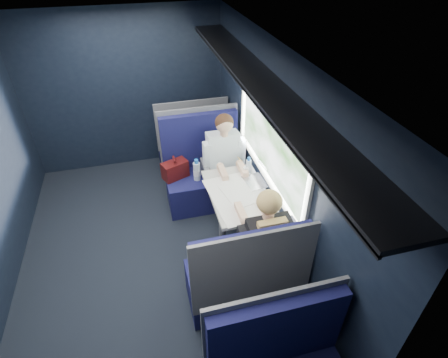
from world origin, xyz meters
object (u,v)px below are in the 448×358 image
object	(u,v)px
laptop	(260,177)
bottle_small	(249,166)
seat_row_front	(191,141)
woman	(264,238)
table	(236,198)
seat_bay_far	(242,279)
seat_bay_near	(203,174)
man	(225,160)
cup	(246,170)

from	to	relation	value
laptop	bottle_small	bearing A→B (deg)	107.78
seat_row_front	bottle_small	world-z (taller)	seat_row_front
seat_row_front	woman	world-z (taller)	woman
table	seat_bay_far	world-z (taller)	seat_bay_far
woman	seat_bay_near	bearing A→B (deg)	99.49
seat_bay_far	man	world-z (taller)	man
bottle_small	cup	size ratio (longest dim) A/B	2.43
table	laptop	xyz separation A→B (m)	(0.32, 0.13, 0.14)
seat_bay_near	man	xyz separation A→B (m)	(0.26, -0.17, 0.30)
laptop	cup	xyz separation A→B (m)	(-0.10, 0.19, -0.02)
seat_row_front	laptop	distance (m)	1.79
table	seat_bay_far	xyz separation A→B (m)	(-0.18, -0.87, -0.25)
table	bottle_small	bearing A→B (deg)	53.09
seat_bay_far	seat_row_front	distance (m)	2.67
seat_row_front	bottle_small	distance (m)	1.58
laptop	seat_bay_near	bearing A→B (deg)	124.46
bottle_small	seat_row_front	bearing A→B (deg)	106.46
seat_bay_near	seat_row_front	xyz separation A→B (m)	(0.01, 0.92, -0.01)
laptop	bottle_small	size ratio (longest dim) A/B	1.54
seat_bay_far	cup	size ratio (longest dim) A/B	14.76
seat_bay_far	seat_bay_near	bearing A→B (deg)	90.47
cup	table	bearing A→B (deg)	-124.07
woman	laptop	size ratio (longest dim) A/B	4.13
laptop	woman	bearing A→B (deg)	-106.62
table	cup	bearing A→B (deg)	55.93
table	man	size ratio (longest dim) A/B	0.76
seat_row_front	bottle_small	size ratio (longest dim) A/B	5.60
laptop	cup	size ratio (longest dim) A/B	3.75
seat_bay_far	cup	world-z (taller)	seat_bay_far
seat_bay_near	cup	size ratio (longest dim) A/B	14.76
laptop	bottle_small	distance (m)	0.22
woman	seat_bay_far	bearing A→B (deg)	-146.18
man	woman	world-z (taller)	same
seat_bay_near	woman	xyz separation A→B (m)	(0.26, -1.58, 0.31)
table	woman	size ratio (longest dim) A/B	0.76
seat_bay_far	bottle_small	bearing A→B (deg)	70.30
bottle_small	woman	bearing A→B (deg)	-99.95
table	seat_row_front	xyz separation A→B (m)	(-0.18, 1.80, -0.25)
table	bottle_small	world-z (taller)	bottle_small
man	bottle_small	size ratio (longest dim) A/B	6.38
seat_bay_far	laptop	distance (m)	1.18
seat_bay_far	laptop	xyz separation A→B (m)	(0.50, 1.00, 0.39)
man	bottle_small	distance (m)	0.42
bottle_small	cup	xyz separation A→B (m)	(-0.03, -0.01, -0.05)
seat_bay_near	cup	bearing A→B (deg)	-53.40
seat_row_front	table	bearing A→B (deg)	-84.20
seat_bay_far	woman	xyz separation A→B (m)	(0.25, 0.17, 0.31)
table	seat_row_front	world-z (taller)	seat_row_front
seat_row_front	woman	bearing A→B (deg)	-84.30
man	cup	size ratio (longest dim) A/B	15.49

